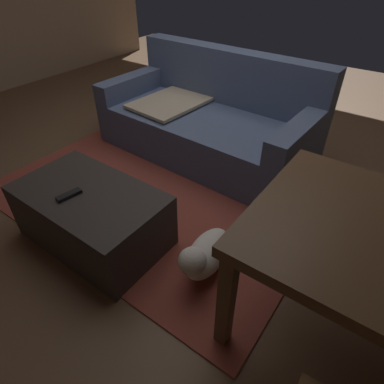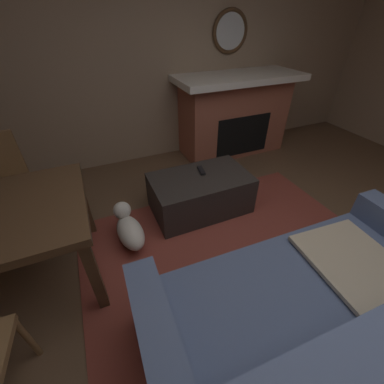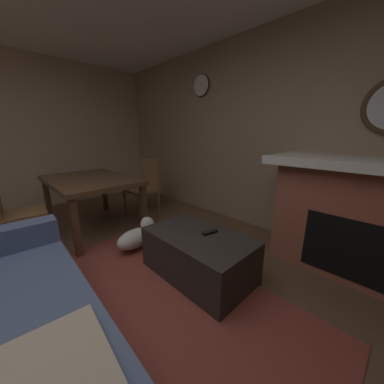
# 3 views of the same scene
# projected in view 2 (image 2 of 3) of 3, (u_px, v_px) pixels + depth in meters

# --- Properties ---
(floor) EXTENTS (8.36, 8.36, 0.00)m
(floor) POSITION_uv_depth(u_px,v_px,m) (268.00, 299.00, 1.93)
(floor) COLOR brown
(wall_back_fireplace_side) EXTENTS (7.37, 0.12, 2.62)m
(wall_back_fireplace_side) POSITION_uv_depth(u_px,v_px,m) (153.00, 58.00, 3.16)
(wall_back_fireplace_side) COLOR #9E846B
(wall_back_fireplace_side) RESTS_ON ground
(area_rug) EXTENTS (2.60, 2.00, 0.01)m
(area_rug) POSITION_uv_depth(u_px,v_px,m) (234.00, 256.00, 2.26)
(area_rug) COLOR brown
(area_rug) RESTS_ON ground
(fireplace) EXTENTS (1.75, 0.76, 1.12)m
(fireplace) POSITION_uv_depth(u_px,v_px,m) (234.00, 115.00, 3.66)
(fireplace) COLOR #9E5642
(fireplace) RESTS_ON ground
(round_wall_mirror) EXTENTS (0.52, 0.05, 0.52)m
(round_wall_mirror) POSITION_uv_depth(u_px,v_px,m) (230.00, 32.00, 3.28)
(round_wall_mirror) COLOR #4C331E
(couch) EXTENTS (2.08, 1.06, 0.93)m
(couch) POSITION_uv_depth(u_px,v_px,m) (319.00, 318.00, 1.50)
(couch) COLOR #4C5B7F
(couch) RESTS_ON ground
(ottoman_coffee_table) EXTENTS (1.02, 0.61, 0.42)m
(ottoman_coffee_table) POSITION_uv_depth(u_px,v_px,m) (200.00, 193.00, 2.69)
(ottoman_coffee_table) COLOR #2D2826
(ottoman_coffee_table) RESTS_ON ground
(tv_remote) EXTENTS (0.08, 0.17, 0.02)m
(tv_remote) POSITION_uv_depth(u_px,v_px,m) (201.00, 170.00, 2.65)
(tv_remote) COLOR black
(tv_remote) RESTS_ON ottoman_coffee_table
(dining_chair_south) EXTENTS (0.47, 0.47, 0.93)m
(dining_chair_south) POSITION_uv_depth(u_px,v_px,m) (1.00, 179.00, 2.34)
(dining_chair_south) COLOR brown
(dining_chair_south) RESTS_ON ground
(small_dog) EXTENTS (0.26, 0.50, 0.31)m
(small_dog) POSITION_uv_depth(u_px,v_px,m) (129.00, 228.00, 2.30)
(small_dog) COLOR silver
(small_dog) RESTS_ON ground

